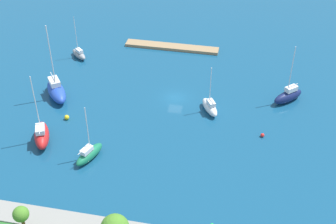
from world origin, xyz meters
TOP-DOWN VIEW (x-y plane):
  - water at (0.00, 0.00)m, footprint 160.00×160.00m
  - pier_dock at (4.32, -18.59)m, footprint 20.10×2.62m
  - park_tree_east at (12.66, 34.39)m, footprint 2.03×2.03m
  - sailboat_navy_near_pier at (-19.97, -2.92)m, footprint 5.90×5.75m
  - sailboat_white_outer_mooring at (-6.66, 3.01)m, footprint 4.11×5.44m
  - sailboat_gray_by_breakwater at (22.41, -10.66)m, footprint 4.59×4.35m
  - sailboat_green_east_end at (9.70, 18.92)m, footprint 3.60×6.00m
  - sailboat_red_lone_south at (18.36, 16.58)m, footprint 4.72×6.85m
  - sailboat_blue_far_north at (21.18, 4.02)m, footprint 6.98×8.00m
  - mooring_buoy_yellow at (16.87, 10.14)m, footprint 0.83×0.83m
  - mooring_buoy_red at (-15.93, 8.26)m, footprint 0.63×0.63m

SIDE VIEW (x-z plane):
  - water at x=0.00m, z-range 0.00..0.00m
  - pier_dock at x=4.32m, z-range 0.00..0.60m
  - mooring_buoy_red at x=-15.93m, z-range 0.00..0.63m
  - mooring_buoy_yellow at x=16.87m, z-range 0.00..0.83m
  - sailboat_gray_by_breakwater at x=22.41m, z-range -3.67..5.38m
  - sailboat_green_east_end at x=9.70m, z-range -3.70..5.66m
  - sailboat_white_outer_mooring at x=-6.66m, z-range -3.32..5.32m
  - sailboat_navy_near_pier at x=-19.97m, z-range -4.35..6.77m
  - sailboat_blue_far_north at x=21.18m, z-range -5.76..8.56m
  - sailboat_red_lone_south at x=18.36m, z-range -4.58..7.41m
  - park_tree_east at x=12.66m, z-range 1.99..5.79m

